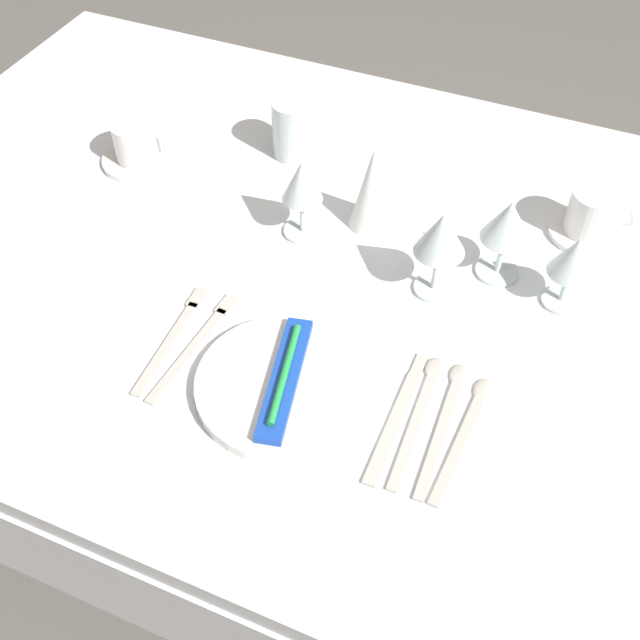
{
  "coord_description": "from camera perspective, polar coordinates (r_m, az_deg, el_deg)",
  "views": [
    {
      "loc": [
        0.29,
        -0.85,
        1.62
      ],
      "look_at": [
        -0.02,
        -0.13,
        0.76
      ],
      "focal_mm": 45.02,
      "sensor_mm": 36.0,
      "label": 1
    }
  ],
  "objects": [
    {
      "name": "spoon_dessert",
      "position": [
        1.09,
        9.03,
        -6.47
      ],
      "size": [
        0.03,
        0.23,
        0.01
      ],
      "color": "beige",
      "rests_on": "dining_table"
    },
    {
      "name": "ground_plane",
      "position": [
        1.85,
        2.24,
        -13.35
      ],
      "size": [
        6.0,
        6.0,
        0.0
      ],
      "primitive_type": "plane",
      "color": "slate"
    },
    {
      "name": "napkin_folded",
      "position": [
        1.3,
        3.74,
        9.39
      ],
      "size": [
        0.07,
        0.07,
        0.15
      ],
      "primitive_type": "cone",
      "color": "white",
      "rests_on": "dining_table"
    },
    {
      "name": "fork_inner",
      "position": [
        1.18,
        -10.31,
        -1.02
      ],
      "size": [
        0.03,
        0.22,
        0.0
      ],
      "color": "beige",
      "rests_on": "dining_table"
    },
    {
      "name": "spoon_tea",
      "position": [
        1.08,
        10.53,
        -7.23
      ],
      "size": [
        0.03,
        0.22,
        0.01
      ],
      "color": "beige",
      "rests_on": "dining_table"
    },
    {
      "name": "dinner_plate",
      "position": [
        1.1,
        -2.49,
        -4.64
      ],
      "size": [
        0.25,
        0.25,
        0.02
      ],
      "primitive_type": "cylinder",
      "color": "white",
      "rests_on": "dining_table"
    },
    {
      "name": "wine_glass_left",
      "position": [
        1.21,
        17.6,
        4.11
      ],
      "size": [
        0.07,
        0.07,
        0.13
      ],
      "color": "silver",
      "rests_on": "dining_table"
    },
    {
      "name": "wine_glass_right",
      "position": [
        1.26,
        -1.29,
        9.58
      ],
      "size": [
        0.07,
        0.07,
        0.14
      ],
      "color": "silver",
      "rests_on": "dining_table"
    },
    {
      "name": "dining_table",
      "position": [
        1.31,
        3.06,
        0.73
      ],
      "size": [
        1.8,
        1.11,
        0.74
      ],
      "color": "white",
      "rests_on": "ground"
    },
    {
      "name": "drink_tumbler",
      "position": [
        1.47,
        -1.93,
        13.26
      ],
      "size": [
        0.07,
        0.07,
        0.11
      ],
      "color": "silver",
      "rests_on": "dining_table"
    },
    {
      "name": "fork_outer",
      "position": [
        1.17,
        -8.68,
        -1.55
      ],
      "size": [
        0.03,
        0.23,
        0.0
      ],
      "color": "beige",
      "rests_on": "dining_table"
    },
    {
      "name": "saucer_right",
      "position": [
        1.51,
        -12.63,
        11.09
      ],
      "size": [
        0.14,
        0.14,
        0.01
      ],
      "primitive_type": "cylinder",
      "color": "white",
      "rests_on": "dining_table"
    },
    {
      "name": "toothbrush_package",
      "position": [
        1.08,
        -2.51,
        -4.1
      ],
      "size": [
        0.08,
        0.21,
        0.02
      ],
      "color": "blue",
      "rests_on": "dinner_plate"
    },
    {
      "name": "spoon_soup",
      "position": [
        1.09,
        7.26,
        -5.97
      ],
      "size": [
        0.03,
        0.23,
        0.01
      ],
      "color": "beige",
      "rests_on": "dining_table"
    },
    {
      "name": "saucer_left",
      "position": [
        1.39,
        18.44,
        5.98
      ],
      "size": [
        0.13,
        0.13,
        0.01
      ],
      "primitive_type": "cylinder",
      "color": "white",
      "rests_on": "dining_table"
    },
    {
      "name": "wine_glass_far",
      "position": [
        1.17,
        8.59,
        5.87
      ],
      "size": [
        0.08,
        0.08,
        0.15
      ],
      "color": "silver",
      "rests_on": "dining_table"
    },
    {
      "name": "wine_glass_centre",
      "position": [
        1.22,
        13.19,
        6.64
      ],
      "size": [
        0.08,
        0.08,
        0.14
      ],
      "color": "silver",
      "rests_on": "dining_table"
    },
    {
      "name": "coffee_cup_left",
      "position": [
        1.36,
        18.94,
        7.29
      ],
      "size": [
        0.11,
        0.08,
        0.07
      ],
      "color": "white",
      "rests_on": "saucer_left"
    },
    {
      "name": "dinner_knife",
      "position": [
        1.08,
        5.44,
        -7.02
      ],
      "size": [
        0.02,
        0.23,
        0.0
      ],
      "color": "beige",
      "rests_on": "dining_table"
    },
    {
      "name": "coffee_cup_right",
      "position": [
        1.48,
        -12.83,
        12.32
      ],
      "size": [
        0.11,
        0.08,
        0.07
      ],
      "color": "white",
      "rests_on": "saucer_right"
    }
  ]
}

